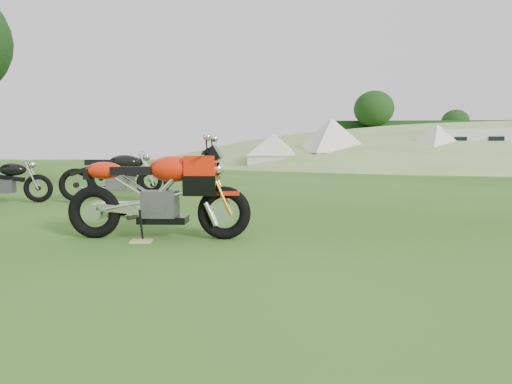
# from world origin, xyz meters

# --- Properties ---
(ground) EXTENTS (120.00, 120.00, 0.00)m
(ground) POSITION_xyz_m (0.00, 0.00, 0.00)
(ground) COLOR #22450E
(ground) RESTS_ON ground
(hillside) EXTENTS (80.00, 64.00, 8.00)m
(hillside) POSITION_xyz_m (24.00, 40.00, 0.00)
(hillside) COLOR olive
(hillside) RESTS_ON ground
(hedgerow) EXTENTS (36.00, 1.20, 8.60)m
(hedgerow) POSITION_xyz_m (24.00, 40.00, 0.00)
(hedgerow) COLOR black
(hedgerow) RESTS_ON ground
(sport_motorcycle) EXTENTS (2.08, 0.52, 1.25)m
(sport_motorcycle) POSITION_xyz_m (-1.09, 0.01, 0.62)
(sport_motorcycle) COLOR red
(sport_motorcycle) RESTS_ON ground
(plywood_board) EXTENTS (0.25, 0.21, 0.02)m
(plywood_board) POSITION_xyz_m (-1.25, -0.20, 0.01)
(plywood_board) COLOR tan
(plywood_board) RESTS_ON ground
(vintage_moto_a) EXTENTS (1.84, 0.71, 0.95)m
(vintage_moto_a) POSITION_xyz_m (-5.20, 3.46, 0.47)
(vintage_moto_a) COLOR black
(vintage_moto_a) RESTS_ON ground
(vintage_moto_b) EXTENTS (2.22, 0.89, 1.14)m
(vintage_moto_b) POSITION_xyz_m (-3.06, 3.82, 0.57)
(vintage_moto_b) COLOR black
(vintage_moto_b) RESTS_ON ground
(vintage_moto_d) EXTENTS (2.10, 0.90, 1.08)m
(vintage_moto_d) POSITION_xyz_m (-3.61, 6.00, 0.54)
(vintage_moto_d) COLOR black
(vintage_moto_d) RESTS_ON ground
(tent_left) EXTENTS (3.15, 3.15, 2.39)m
(tent_left) POSITION_xyz_m (0.22, 21.71, 1.19)
(tent_left) COLOR beige
(tent_left) RESTS_ON ground
(tent_mid) EXTENTS (4.30, 4.30, 2.95)m
(tent_mid) POSITION_xyz_m (3.82, 22.08, 1.48)
(tent_mid) COLOR silver
(tent_mid) RESTS_ON ground
(tent_right) EXTENTS (3.91, 3.91, 2.62)m
(tent_right) POSITION_xyz_m (9.45, 19.78, 1.31)
(tent_right) COLOR silver
(tent_right) RESTS_ON ground
(caravan) EXTENTS (5.57, 3.99, 2.38)m
(caravan) POSITION_xyz_m (11.79, 19.80, 1.19)
(caravan) COLOR silver
(caravan) RESTS_ON ground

